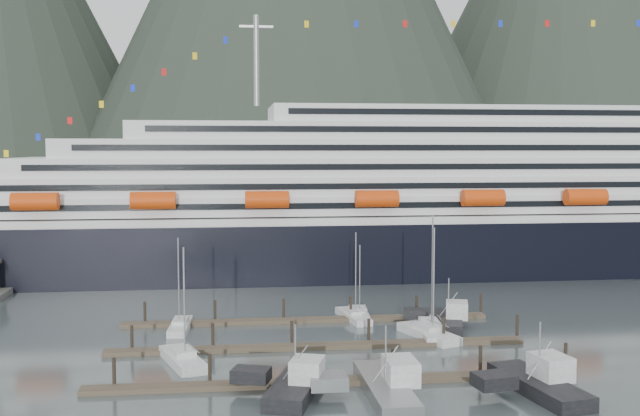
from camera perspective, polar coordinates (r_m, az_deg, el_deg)
The scene contains 15 objects.
ground at distance 84.74m, azimuth 3.57°, elevation -11.04°, with size 1600.00×1600.00×0.00m, color #4E5B5C.
cruise_ship at distance 142.84m, azimuth 11.47°, elevation 0.19°, with size 210.00×30.40×50.30m.
dock_near at distance 74.49m, azimuth 1.16°, elevation -13.01°, with size 48.18×2.28×3.20m.
dock_mid at distance 86.86m, azimuth -0.06°, elevation -10.43°, with size 48.18×2.28×3.20m.
dock_far at distance 99.39m, azimuth -0.96°, elevation -8.50°, with size 48.18×2.28×3.20m.
sailboat_a at distance 82.03m, azimuth -10.42°, elevation -11.33°, with size 5.75×10.06×13.09m.
sailboat_d at distance 94.18m, azimuth 8.35°, elevation -9.21°, with size 3.88×12.24×15.36m.
sailboat_e at distance 96.79m, azimuth -10.61°, elevation -8.88°, with size 2.73×8.91×12.11m.
sailboat_f at distance 102.22m, azimuth 3.00°, elevation -8.09°, with size 2.95×8.04×10.30m.
sailboat_g at distance 100.81m, azimuth 2.55°, elevation -8.26°, with size 3.77×9.19×12.12m.
sailboat_h at distance 92.25m, azimuth 8.26°, elevation -9.50°, with size 5.93×10.22×13.97m.
trawler_b at distance 71.32m, azimuth -2.00°, elevation -13.31°, with size 9.50×11.77×7.28m.
trawler_c at distance 71.16m, azimuth 4.88°, elevation -13.37°, with size 9.94×14.16×7.22m.
trawler_d at distance 74.39m, azimuth 16.24°, elevation -12.72°, with size 9.65×12.95×7.45m.
trawler_e at distance 98.04m, azimuth 9.67°, elevation -8.40°, with size 8.95×11.18×6.90m.
Camera 1 is at (-14.88, -80.22, 22.89)m, focal length 42.00 mm.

